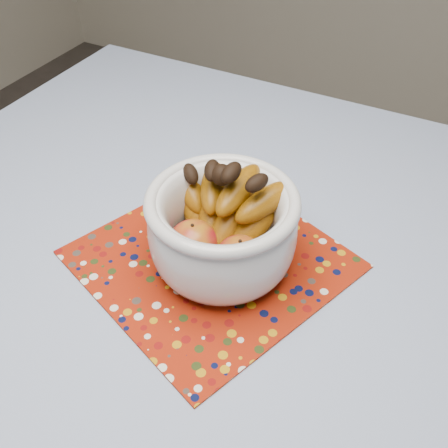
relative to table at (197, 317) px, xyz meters
The scene contains 4 objects.
table is the anchor object (origin of this frame).
tablecloth 0.08m from the table, ahead, with size 1.32×1.32×0.01m, color #6176A3.
placemat 0.10m from the table, 91.49° to the left, with size 0.37×0.37×0.00m, color maroon.
fruit_bowl 0.18m from the table, 76.92° to the left, with size 0.26×0.23×0.19m.
Camera 1 is at (0.29, -0.46, 1.37)m, focal length 42.00 mm.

